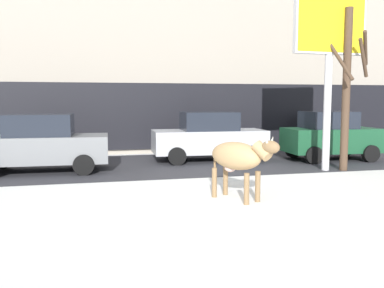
{
  "coord_description": "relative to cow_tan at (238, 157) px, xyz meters",
  "views": [
    {
      "loc": [
        -2.08,
        -7.53,
        2.3
      ],
      "look_at": [
        0.56,
        3.52,
        1.1
      ],
      "focal_mm": 39.34,
      "sensor_mm": 36.0,
      "label": 1
    }
  ],
  "objects": [
    {
      "name": "billboard",
      "position": [
        4.18,
        3.21,
        3.32
      ],
      "size": [
        2.53,
        0.36,
        5.56
      ],
      "color": "silver",
      "rests_on": "ground"
    },
    {
      "name": "ground_plane",
      "position": [
        -1.15,
        -1.46,
        -0.99
      ],
      "size": [
        120.0,
        120.0,
        0.0
      ],
      "primitive_type": "plane",
      "color": "white"
    },
    {
      "name": "pedestrian_near_billboard",
      "position": [
        6.03,
        8.32,
        -0.11
      ],
      "size": [
        0.36,
        0.24,
        1.73
      ],
      "color": "#282833",
      "rests_on": "ground"
    },
    {
      "name": "road_strip",
      "position": [
        -1.15,
        5.63,
        -0.99
      ],
      "size": [
        60.0,
        5.6,
        0.01
      ],
      "primitive_type": "cube",
      "color": "#333338",
      "rests_on": "ground"
    },
    {
      "name": "cow_tan",
      "position": [
        0.0,
        0.0,
        0.0
      ],
      "size": [
        1.3,
        1.85,
        1.54
      ],
      "color": "tan",
      "rests_on": "ground"
    },
    {
      "name": "bare_tree_right_lot",
      "position": [
        4.75,
        3.02,
        1.76
      ],
      "size": [
        1.48,
        1.06,
        5.19
      ],
      "color": "#4C3828",
      "rests_on": "ground"
    },
    {
      "name": "car_silver_sedan",
      "position": [
        1.05,
        6.21,
        -0.09
      ],
      "size": [
        4.26,
        2.11,
        1.84
      ],
      "color": "#B7BABF",
      "rests_on": "ground"
    },
    {
      "name": "car_darkgreen_hatchback",
      "position": [
        5.62,
        5.31,
        -0.07
      ],
      "size": [
        3.56,
        2.03,
        1.86
      ],
      "color": "#194C2D",
      "rests_on": "ground"
    },
    {
      "name": "car_grey_sedan",
      "position": [
        -4.84,
        5.04,
        -0.09
      ],
      "size": [
        4.26,
        2.11,
        1.84
      ],
      "color": "slate",
      "rests_on": "ground"
    },
    {
      "name": "building_facade",
      "position": [
        -1.15,
        11.85,
        5.49
      ],
      "size": [
        44.0,
        6.1,
        13.0
      ],
      "color": "#A39989",
      "rests_on": "ground"
    }
  ]
}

